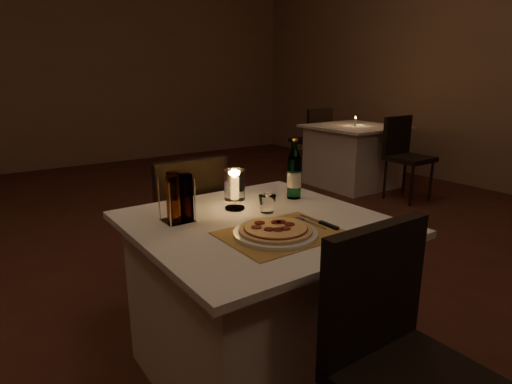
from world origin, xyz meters
TOP-DOWN VIEW (x-y plane):
  - floor at (0.00, 0.00)m, footprint 8.00×10.00m
  - wall_back at (0.00, 5.01)m, footprint 8.00×0.02m
  - main_table at (-0.15, -0.38)m, footprint 1.00×1.00m
  - chair_near at (-0.15, -1.09)m, footprint 0.42×0.42m
  - chair_far at (-0.15, 0.34)m, footprint 0.42×0.42m
  - placemat at (-0.17, -0.56)m, footprint 0.45×0.34m
  - plate at (-0.20, -0.56)m, footprint 0.32×0.32m
  - pizza at (-0.20, -0.56)m, footprint 0.28×0.28m
  - fork at (-0.00, -0.52)m, footprint 0.02×0.18m
  - knife at (0.03, -0.58)m, footprint 0.02×0.22m
  - tumbler at (-0.05, -0.30)m, footprint 0.08×0.08m
  - water_bottle at (0.19, -0.20)m, footprint 0.07×0.07m
  - hurricane_candle at (-0.14, -0.18)m, footprint 0.10×0.10m
  - cruet_caddy at (-0.43, -0.20)m, footprint 0.12×0.12m
  - neighbor_table_right at (2.83, 1.80)m, footprint 1.00×1.00m
  - neighbor_chair_ra at (2.83, 1.08)m, footprint 0.42×0.42m
  - neighbor_chair_rb at (2.83, 2.51)m, footprint 0.42×0.42m
  - neighbor_candle_right at (2.83, 1.80)m, footprint 0.03×0.03m

SIDE VIEW (x-z plane):
  - floor at x=0.00m, z-range -0.02..0.00m
  - main_table at x=-0.15m, z-range 0.00..0.74m
  - neighbor_table_right at x=2.83m, z-range 0.00..0.74m
  - chair_near at x=-0.15m, z-range 0.10..1.00m
  - chair_far at x=-0.15m, z-range 0.10..1.00m
  - neighbor_chair_ra at x=2.83m, z-range 0.10..1.00m
  - neighbor_chair_rb at x=2.83m, z-range 0.10..1.00m
  - placemat at x=-0.17m, z-range 0.74..0.74m
  - fork at x=0.00m, z-range 0.74..0.75m
  - knife at x=0.03m, z-range 0.74..0.76m
  - plate at x=-0.20m, z-range 0.74..0.76m
  - pizza at x=-0.20m, z-range 0.76..0.78m
  - tumbler at x=-0.05m, z-range 0.74..0.82m
  - neighbor_candle_right at x=2.83m, z-range 0.73..0.84m
  - cruet_caddy at x=-0.43m, z-range 0.73..0.94m
  - hurricane_candle at x=-0.14m, z-range 0.76..0.94m
  - water_bottle at x=0.19m, z-range 0.71..1.01m
  - wall_back at x=0.00m, z-range 0.00..3.00m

